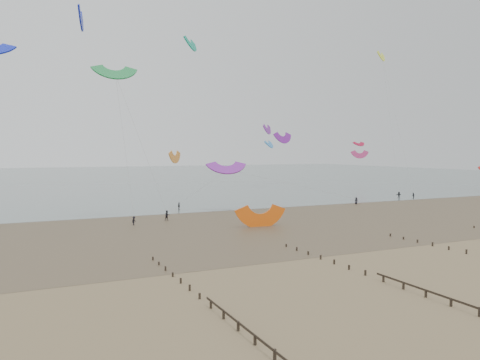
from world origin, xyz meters
TOP-DOWN VIEW (x-y plane):
  - ground at (0.00, 0.00)m, footprint 500.00×500.00m
  - sea_and_shore at (-4.08, 34.40)m, footprint 500.00×665.00m
  - kitesurfers at (21.30, 49.11)m, footprint 143.02×18.23m
  - grounded_kite at (8.66, 28.22)m, footprint 7.98×6.48m
  - kites_airborne at (-14.49, 90.36)m, footprint 238.58×113.53m

SIDE VIEW (x-z plane):
  - ground at x=0.00m, z-range 0.00..0.00m
  - grounded_kite at x=8.66m, z-range -2.06..2.06m
  - sea_and_shore at x=-4.08m, z-range -0.01..0.02m
  - kitesurfers at x=21.30m, z-range -0.08..1.79m
  - kites_airborne at x=-14.49m, z-range -1.23..42.63m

